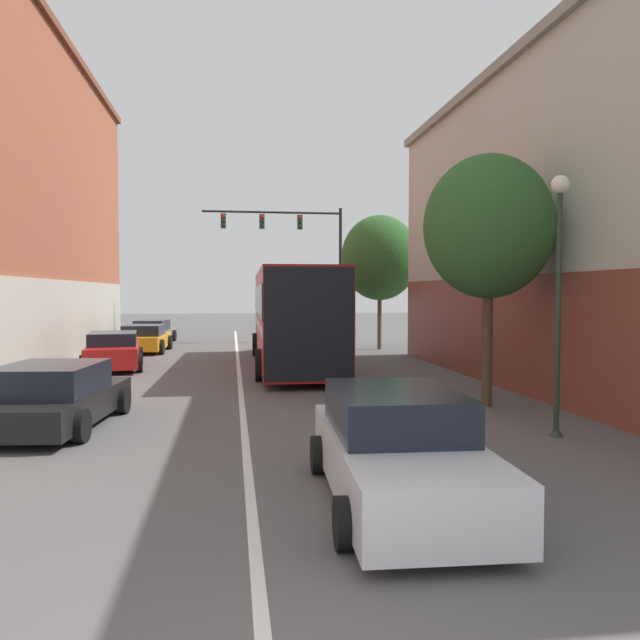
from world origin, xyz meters
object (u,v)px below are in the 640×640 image
bus (293,313)px  parked_car_left_distant (153,332)px  parked_car_left_near (54,397)px  street_lamp (559,278)px  hatchback_foreground (398,449)px  street_tree_far (380,258)px  street_tree_near (489,227)px  parked_car_left_far (113,351)px  parked_car_left_mid (145,339)px  traffic_signal_gantry (298,243)px

bus → parked_car_left_distant: (-6.48, 11.55, -1.37)m
parked_car_left_near → street_lamp: size_ratio=0.93×
hatchback_foreground → street_tree_far: size_ratio=0.71×
street_tree_near → street_tree_far: (0.98, 15.14, 0.12)m
parked_car_left_far → street_lamp: bearing=-147.1°
parked_car_left_mid → traffic_signal_gantry: size_ratio=0.55×
parked_car_left_near → parked_car_left_far: (-0.66, 10.02, 0.02)m
traffic_signal_gantry → parked_car_left_far: bearing=-124.1°
parked_car_left_near → parked_car_left_far: parked_car_left_far is taller
parked_car_left_far → street_tree_far: size_ratio=0.72×
bus → parked_car_left_distant: bus is taller
street_lamp → street_tree_near: 3.51m
parked_car_left_distant → traffic_signal_gantry: traffic_signal_gantry is taller
parked_car_left_mid → traffic_signal_gantry: (7.67, 5.36, 4.91)m
hatchback_foreground → traffic_signal_gantry: bearing=-1.1°
parked_car_left_near → parked_car_left_mid: bearing=7.4°
traffic_signal_gantry → street_lamp: bearing=-84.2°
bus → street_lamp: 12.70m
traffic_signal_gantry → street_lamp: (2.41, -23.82, -2.52)m
hatchback_foreground → traffic_signal_gantry: (1.54, 26.96, 4.85)m
bus → traffic_signal_gantry: (1.45, 11.77, 3.55)m
street_tree_far → parked_car_left_distant: bearing=155.3°
traffic_signal_gantry → bus: bearing=-97.0°
parked_car_left_far → street_lamp: 16.11m
bus → street_tree_near: street_tree_near is taller
parked_car_left_mid → parked_car_left_far: (-0.25, -6.32, 0.03)m
street_tree_far → street_tree_near: bearing=-93.7°
parked_car_left_distant → traffic_signal_gantry: 9.34m
parked_car_left_near → parked_car_left_distant: size_ratio=1.00×
bus → parked_car_left_near: size_ratio=2.69×
parked_car_left_near → traffic_signal_gantry: bearing=-12.6°
parked_car_left_far → parked_car_left_near: bearing=176.2°
street_tree_near → parked_car_left_distant: bearing=116.9°
street_tree_far → parked_car_left_far: bearing=-151.0°
hatchback_foreground → street_lamp: bearing=-49.3°
parked_car_left_near → street_lamp: 10.18m
hatchback_foreground → street_lamp: (3.95, 3.14, 2.32)m
bus → street_tree_near: bearing=-155.1°
traffic_signal_gantry → street_tree_near: size_ratio=1.29×
hatchback_foreground → parked_car_left_near: hatchback_foreground is taller
parked_car_left_mid → street_tree_near: size_ratio=0.72×
parked_car_left_distant → street_lamp: 25.88m
parked_car_left_far → street_tree_far: 13.46m
street_tree_near → street_tree_far: size_ratio=0.93×
bus → street_tree_far: bearing=-36.1°
street_tree_far → hatchback_foreground: bearing=-102.9°
parked_car_left_mid → street_lamp: street_lamp is taller
traffic_signal_gantry → hatchback_foreground: bearing=-93.3°
parked_car_left_distant → street_tree_far: street_tree_far is taller
parked_car_left_mid → parked_car_left_far: 6.33m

